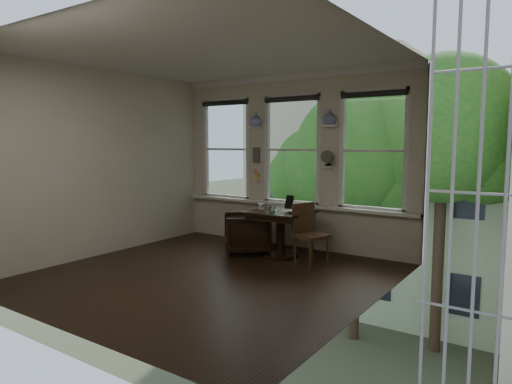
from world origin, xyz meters
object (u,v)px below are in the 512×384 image
Objects in this scene: table at (281,234)px; laptop at (296,213)px; armchair_left at (247,233)px; mug at (261,207)px; side_chair_right at (311,235)px.

table is 0.55m from laptop.
table is 3.07× the size of laptop.
laptop is (0.97, -0.08, 0.43)m from armchair_left.
armchair_left is at bearing -177.49° from mug.
armchair_left is at bearing -172.62° from table.
laptop is at bearing -23.31° from table.
mug is at bearing 169.41° from laptop.
side_chair_right reaches higher than armchair_left.
mug reaches higher than laptop.
mug is at bearing -168.42° from table.
armchair_left is 0.55m from mug.
laptop reaches higher than armchair_left.
mug reaches higher than table.
side_chair_right is at bearing -15.99° from table.
table is at bearing 95.12° from side_chair_right.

